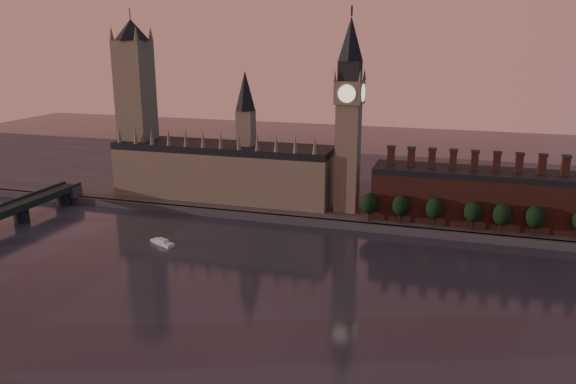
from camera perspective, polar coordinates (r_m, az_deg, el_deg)
name	(u,v)px	position (r m, az deg, el deg)	size (l,w,h in m)	color
ground	(263,300)	(214.81, -2.58, -10.90)	(900.00, 900.00, 0.00)	black
north_bank	(351,183)	(377.00, 6.43, 0.92)	(900.00, 182.00, 4.00)	#4C4C51
palace_of_westminster	(224,168)	(331.65, -6.55, 2.42)	(130.00, 30.30, 74.00)	#766A54
victoria_tower	(136,101)	(351.38, -15.19, 8.91)	(24.00, 24.00, 108.00)	#766A54
big_ben	(349,114)	(299.12, 6.20, 7.89)	(15.00, 15.00, 107.00)	#766A54
chimney_block	(482,196)	(301.88, 19.14, -0.36)	(110.00, 25.00, 37.00)	#592C22
embankment_tree_0	(369,203)	(290.35, 8.23, -1.15)	(8.60, 8.60, 14.88)	black
embankment_tree_1	(401,205)	(289.47, 11.38, -1.35)	(8.60, 8.60, 14.88)	black
embankment_tree_2	(434,208)	(288.31, 14.65, -1.62)	(8.60, 8.60, 14.88)	black
embankment_tree_3	(473,212)	(288.10, 18.28, -1.91)	(8.60, 8.60, 14.88)	black
embankment_tree_4	(502,215)	(288.01, 20.92, -2.16)	(8.60, 8.60, 14.88)	black
embankment_tree_5	(535,217)	(290.15, 23.78, -2.33)	(8.60, 8.60, 14.88)	black
river_boat	(162,242)	(275.25, -12.65, -5.02)	(14.25, 9.19, 2.77)	silver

